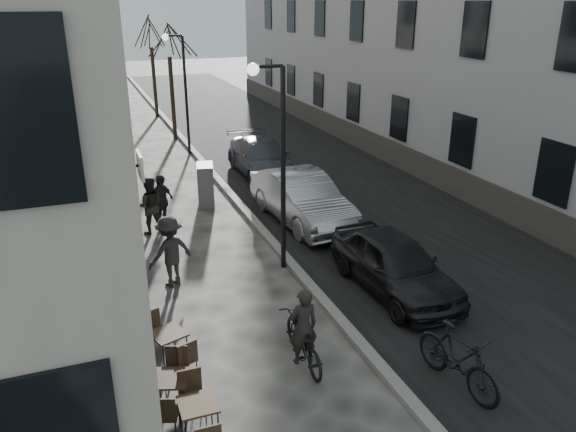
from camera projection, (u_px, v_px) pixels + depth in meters
ground at (411, 421)px, 9.10m from camera, size 120.00×120.00×0.00m
road at (287, 157)px, 24.33m from camera, size 7.30×60.00×0.00m
kerb at (204, 164)px, 23.11m from camera, size 0.25×60.00×0.12m
streetlamp_near at (276, 147)px, 13.14m from camera, size 0.90×0.28×5.09m
streetlamp_far at (181, 81)px, 23.62m from camera, size 0.90×0.28×5.09m
tree_near at (168, 40)px, 25.71m from camera, size 2.40×2.40×5.70m
tree_far at (150, 33)px, 30.95m from camera, size 2.40×2.40×5.70m
bistro_set_a at (199, 418)px, 8.54m from camera, size 0.58×1.42×0.84m
bistro_set_b at (171, 391)px, 9.13m from camera, size 0.82×1.46×0.83m
bistro_set_c at (169, 346)px, 10.33m from camera, size 0.84×1.47×0.84m
sign_board at (145, 400)px, 8.87m from camera, size 0.63×0.75×1.16m
utility_cabinet at (206, 185)px, 18.35m from camera, size 0.70×1.02×1.40m
bicycle at (303, 340)px, 10.43m from camera, size 0.66×1.78×0.93m
cyclist_rider at (303, 327)px, 10.32m from camera, size 0.56×0.38×1.52m
pedestrian_near at (150, 206)px, 16.13m from camera, size 0.87×0.71×1.69m
pedestrian_mid at (170, 251)px, 13.16m from camera, size 1.28×1.02×1.74m
pedestrian_far at (162, 202)px, 16.48m from camera, size 1.00×0.94×1.65m
car_near at (394, 264)px, 12.95m from camera, size 1.75×4.05×1.36m
car_mid at (302, 198)px, 16.99m from camera, size 1.96×4.71×1.52m
car_far at (262, 158)px, 21.63m from camera, size 1.95×4.69×1.35m
moped at (458, 359)px, 9.71m from camera, size 0.82×1.97×1.15m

